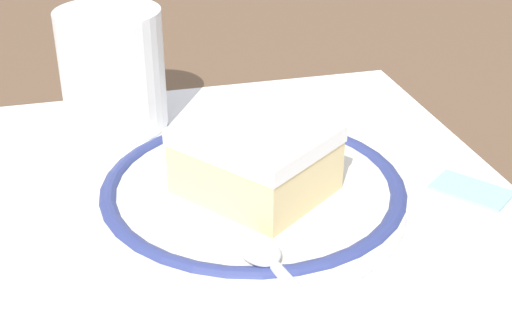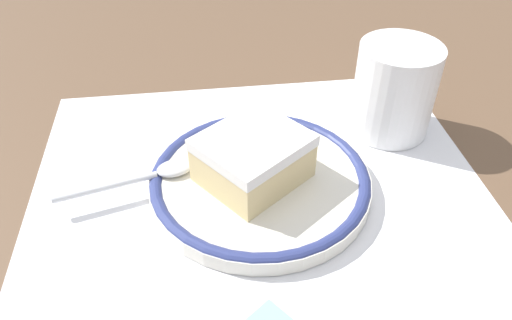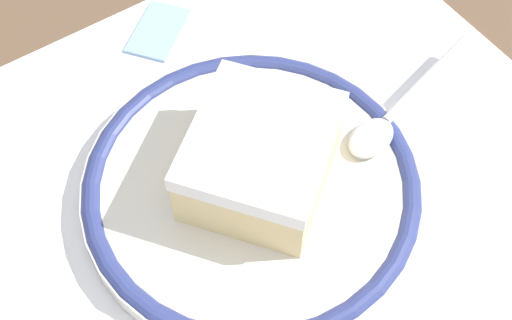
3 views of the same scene
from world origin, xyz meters
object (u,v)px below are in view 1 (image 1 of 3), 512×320
(plate, at_px, (256,195))
(spoon, at_px, (277,270))
(sugar_packet, at_px, (472,187))
(cake_slice, at_px, (260,159))
(cup, at_px, (113,77))

(plate, distance_m, spoon, 0.09)
(plate, bearing_deg, sugar_packet, 83.42)
(cake_slice, xyz_separation_m, cup, (-0.15, -0.08, 0.00))
(plate, relative_size, sugar_packet, 3.93)
(plate, height_order, cake_slice, cake_slice)
(cake_slice, distance_m, spoon, 0.09)
(cup, bearing_deg, sugar_packet, 53.23)
(spoon, xyz_separation_m, cup, (-0.24, -0.06, 0.02))
(plate, height_order, sugar_packet, plate)
(cake_slice, bearing_deg, spoon, -8.93)
(plate, relative_size, cup, 2.12)
(spoon, relative_size, sugar_packet, 2.43)
(spoon, relative_size, cup, 1.31)
(sugar_packet, bearing_deg, cup, -126.77)
(cake_slice, bearing_deg, cup, -152.61)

